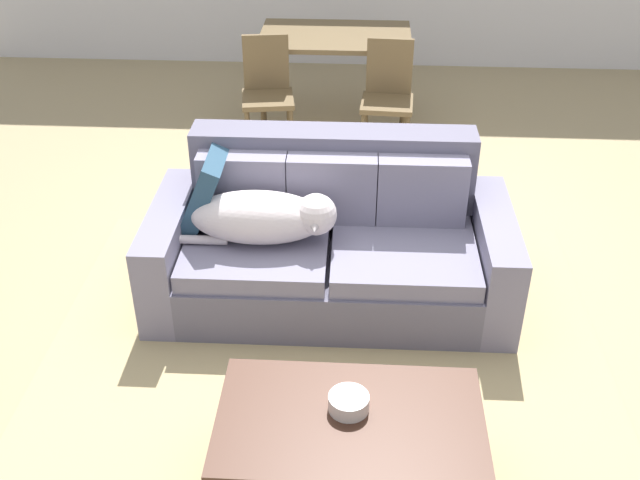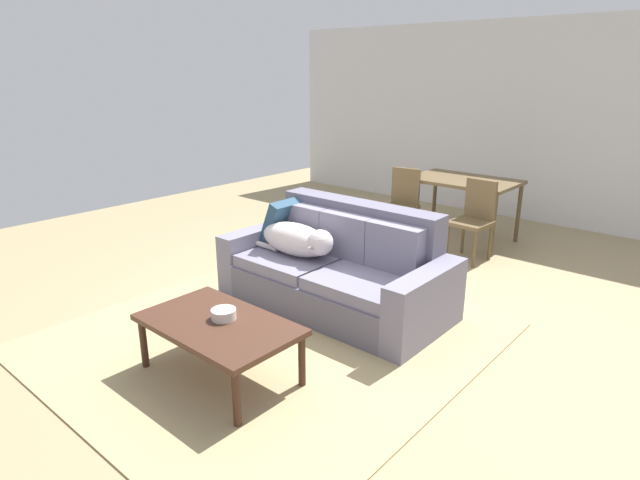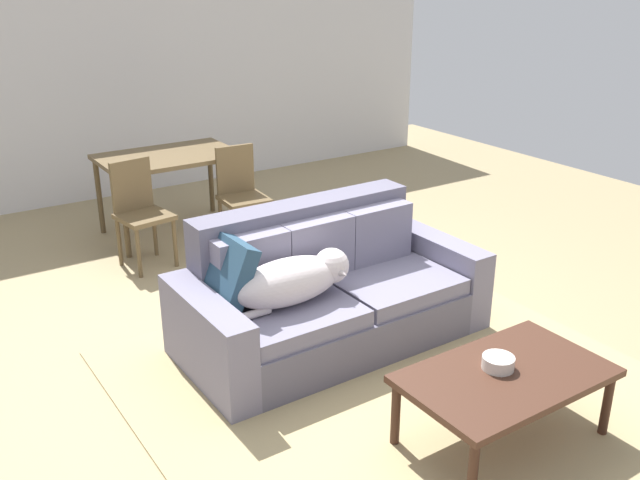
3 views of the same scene
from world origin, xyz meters
name	(u,v)px [view 1 (image 1 of 3)]	position (x,y,z in m)	size (l,w,h in m)	color
ground_plane	(342,286)	(0.00, 0.00, 0.00)	(10.00, 10.00, 0.00)	tan
area_rug	(323,386)	(-0.07, -0.88, 0.01)	(2.99, 3.13, 0.01)	tan
couch	(331,242)	(-0.07, -0.02, 0.33)	(2.06, 0.99, 0.90)	slate
dog_on_left_cushion	(267,217)	(-0.42, -0.18, 0.58)	(0.94, 0.35, 0.30)	silver
throw_pillow_by_left_arm	(204,189)	(-0.80, 0.02, 0.64)	(0.11, 0.46, 0.46)	navy
coffee_table	(350,426)	(0.08, -1.49, 0.38)	(1.11, 0.67, 0.42)	#46291C
bowl_on_coffee_table	(349,403)	(0.07, -1.44, 0.46)	(0.17, 0.17, 0.07)	silver
dining_table	(335,43)	(-0.15, 2.49, 0.69)	(1.26, 0.83, 0.77)	brown
dining_chair_near_left	(267,89)	(-0.66, 1.91, 0.50)	(0.45, 0.45, 0.90)	brown
dining_chair_near_right	(388,93)	(0.29, 1.91, 0.49)	(0.43, 0.43, 0.89)	brown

